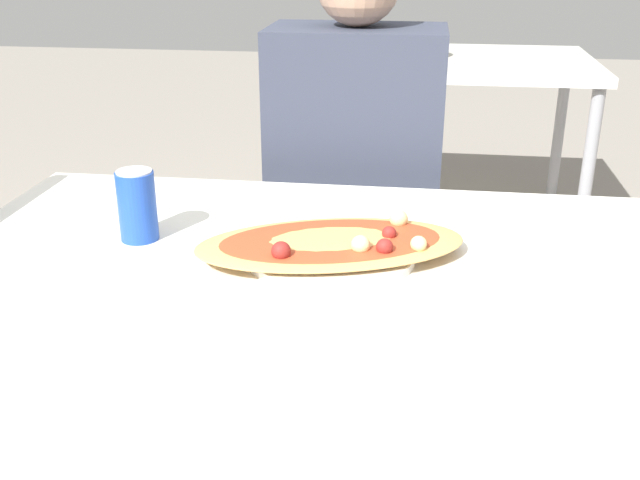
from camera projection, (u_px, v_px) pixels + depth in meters
The scene contains 6 objects.
dining_table at pixel (312, 320), 1.18m from camera, with size 1.30×0.96×0.73m.
chair_far_seated at pixel (357, 220), 1.97m from camera, with size 0.40×0.40×0.94m.
person_seated at pixel (354, 162), 1.79m from camera, with size 0.40×0.28×1.22m.
pizza_main at pixel (332, 246), 1.23m from camera, with size 0.49×0.34×0.06m.
soda_can at pixel (137, 205), 1.29m from camera, with size 0.07×0.07×0.12m.
background_table at pixel (450, 70), 3.17m from camera, with size 1.10×0.80×0.85m.
Camera 1 is at (0.15, -1.02, 1.24)m, focal length 42.00 mm.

